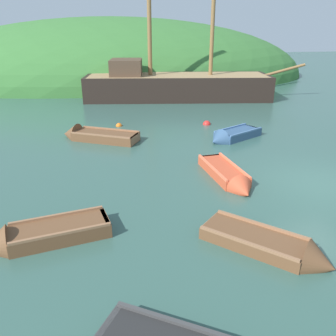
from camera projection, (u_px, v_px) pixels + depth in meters
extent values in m
plane|color=#33564C|center=(320.00, 185.00, 11.93)|extent=(120.00, 120.00, 0.00)
ellipsoid|color=#387033|center=(115.00, 77.00, 36.80)|extent=(40.48, 22.60, 11.85)
cube|color=black|center=(178.00, 92.00, 25.85)|extent=(13.71, 5.77, 2.53)
cube|color=#997A51|center=(178.00, 76.00, 25.39)|extent=(13.14, 5.39, 0.10)
cylinder|color=olive|center=(285.00, 70.00, 25.49)|extent=(2.95, 0.65, 0.97)
cylinder|color=olive|center=(213.00, 8.00, 23.77)|extent=(0.28, 0.28, 8.81)
cylinder|color=olive|center=(149.00, 15.00, 23.80)|extent=(0.30, 0.30, 7.93)
cube|color=#4C3828|center=(126.00, 67.00, 25.05)|extent=(2.58, 2.95, 1.10)
cube|color=brown|center=(106.00, 138.00, 16.45)|extent=(3.23, 2.47, 0.51)
cone|color=brown|center=(71.00, 134.00, 16.97)|extent=(1.18, 1.33, 1.12)
cube|color=#8E6242|center=(135.00, 139.00, 16.01)|extent=(0.60, 0.99, 0.35)
cube|color=#8E6242|center=(96.00, 133.00, 16.52)|extent=(0.67, 1.04, 0.05)
cube|color=#8E6242|center=(116.00, 135.00, 16.23)|extent=(0.67, 1.04, 0.05)
cube|color=#8E6242|center=(111.00, 129.00, 16.82)|extent=(2.66, 1.47, 0.07)
cube|color=#8E6242|center=(100.00, 135.00, 15.86)|extent=(2.66, 1.47, 0.07)
cube|color=#3B3B3B|center=(104.00, 335.00, 5.92)|extent=(0.67, 0.95, 0.32)
cube|color=#3B3B3B|center=(179.00, 323.00, 5.92)|extent=(2.02, 1.33, 0.07)
cube|color=#C64C2D|center=(223.00, 172.00, 12.65)|extent=(1.16, 2.67, 0.45)
cone|color=#C64C2D|center=(244.00, 191.00, 11.21)|extent=(0.94, 0.73, 0.89)
cube|color=#FF6E48|center=(210.00, 159.00, 13.74)|extent=(0.85, 0.19, 0.31)
cube|color=#FF6E48|center=(228.00, 173.00, 12.19)|extent=(0.87, 0.26, 0.05)
cube|color=#FF6E48|center=(218.00, 164.00, 13.00)|extent=(0.87, 0.26, 0.05)
cube|color=#FF6E48|center=(212.00, 167.00, 12.45)|extent=(0.31, 2.54, 0.07)
cube|color=#FF6E48|center=(234.00, 165.00, 12.67)|extent=(0.31, 2.54, 0.07)
cube|color=brown|center=(60.00, 233.00, 8.91)|extent=(2.61, 1.49, 0.48)
cube|color=#8E6242|center=(106.00, 222.00, 9.29)|extent=(0.30, 0.93, 0.34)
cube|color=#8E6242|center=(42.00, 231.00, 8.69)|extent=(0.36, 0.96, 0.05)
cube|color=#8E6242|center=(77.00, 224.00, 8.99)|extent=(0.36, 0.96, 0.05)
cube|color=#8E6242|center=(57.00, 215.00, 9.21)|extent=(2.37, 0.55, 0.07)
cube|color=#8E6242|center=(61.00, 234.00, 8.40)|extent=(2.37, 0.55, 0.07)
cube|color=brown|center=(254.00, 242.00, 8.61)|extent=(2.51, 2.52, 0.42)
cone|color=brown|center=(320.00, 265.00, 7.79)|extent=(1.16, 1.16, 1.00)
cube|color=#8E6242|center=(211.00, 225.00, 9.22)|extent=(0.76, 0.75, 0.30)
cube|color=#8E6242|center=(272.00, 242.00, 8.33)|extent=(0.82, 0.81, 0.05)
cube|color=#8E6242|center=(238.00, 231.00, 8.79)|extent=(0.82, 0.81, 0.05)
cube|color=#8E6242|center=(247.00, 243.00, 8.15)|extent=(1.79, 1.80, 0.07)
cube|color=#8E6242|center=(262.00, 225.00, 8.89)|extent=(1.79, 1.80, 0.07)
cube|color=#335175|center=(238.00, 135.00, 16.91)|extent=(2.55, 2.05, 0.48)
cone|color=#335175|center=(217.00, 141.00, 16.04)|extent=(1.01, 1.17, 1.01)
cube|color=#4F75A1|center=(252.00, 130.00, 17.54)|extent=(0.57, 0.89, 0.33)
cube|color=#4F75A1|center=(233.00, 133.00, 16.60)|extent=(0.63, 0.94, 0.05)
cube|color=#4F75A1|center=(244.00, 130.00, 17.08)|extent=(0.63, 0.94, 0.05)
cube|color=#4F75A1|center=(231.00, 128.00, 17.16)|extent=(2.04, 1.17, 0.07)
cube|color=#4F75A1|center=(246.00, 132.00, 16.46)|extent=(2.04, 1.17, 0.07)
sphere|color=orange|center=(119.00, 126.00, 18.88)|extent=(0.34, 0.34, 0.34)
sphere|color=red|center=(207.00, 124.00, 19.19)|extent=(0.43, 0.43, 0.43)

